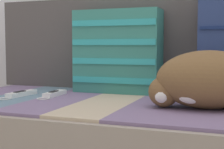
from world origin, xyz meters
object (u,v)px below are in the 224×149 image
Objects in this scene: sleeping_cat at (205,81)px; game_remote_near at (21,94)px; game_remote_far at (54,94)px; throw_pillow_striped at (118,51)px.

sleeping_cat is 0.73m from game_remote_near.
game_remote_far is at bearing 172.52° from sleeping_cat.
game_remote_near is 0.13m from game_remote_far.
game_remote_near and game_remote_far have the same top height.
throw_pillow_striped is 0.96× the size of sleeping_cat.
throw_pillow_striped is at bearing 37.76° from game_remote_near.
throw_pillow_striped is at bearing 45.59° from game_remote_far.
throw_pillow_striped reaches higher than sleeping_cat.
game_remote_far is (-0.60, 0.08, -0.08)m from sleeping_cat.
throw_pillow_striped is 0.50m from sleeping_cat.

